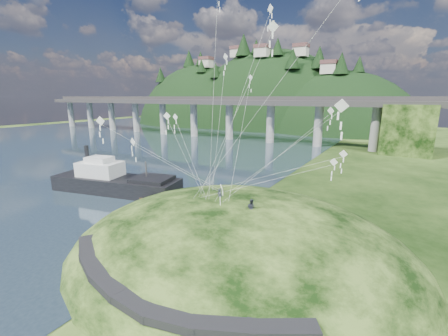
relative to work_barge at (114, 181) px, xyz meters
The scene contains 10 objects.
ground 19.48m from the work_barge, 24.32° to the right, with size 320.00×320.00×0.00m, color black.
water 58.64m from the work_barge, 157.94° to the left, with size 240.00×240.00×0.00m, color #293C4C.
grass_hill 26.57m from the work_barge, 13.13° to the right, with size 36.00×32.00×13.00m.
footpath 30.76m from the work_barge, 35.20° to the right, with size 22.29×5.84×0.83m.
bridge 63.19m from the work_barge, 98.05° to the left, with size 160.00×11.00×15.00m.
far_ridge 117.45m from the work_barge, 102.78° to the left, with size 153.00×70.00×94.50m.
work_barge is the anchor object (origin of this frame).
wooden_dock 8.56m from the work_barge, ahead, with size 14.09×2.94×1.00m.
kite_flyers 27.26m from the work_barge, 13.93° to the right, with size 4.97×1.87×1.68m.
kite_swarm 30.11m from the work_barge, 11.27° to the right, with size 20.65×15.80×17.99m.
Camera 1 is at (21.02, -22.50, 14.94)m, focal length 24.00 mm.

